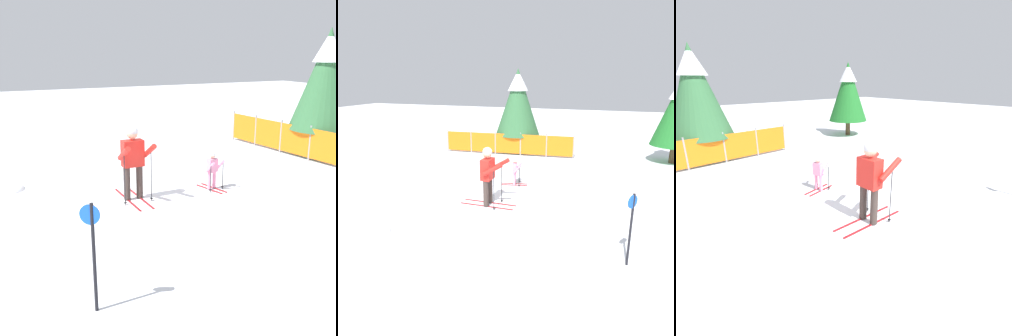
{
  "view_description": "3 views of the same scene",
  "coord_description": "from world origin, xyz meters",
  "views": [
    {
      "loc": [
        8.79,
        -3.68,
        3.46
      ],
      "look_at": [
        0.27,
        0.46,
        0.79
      ],
      "focal_mm": 45.0,
      "sensor_mm": 36.0,
      "label": 1
    },
    {
      "loc": [
        3.44,
        -8.85,
        3.78
      ],
      "look_at": [
        0.13,
        0.59,
        0.96
      ],
      "focal_mm": 35.0,
      "sensor_mm": 36.0,
      "label": 2
    },
    {
      "loc": [
        -3.85,
        -3.74,
        2.94
      ],
      "look_at": [
        0.23,
        0.98,
        0.83
      ],
      "focal_mm": 28.0,
      "sensor_mm": 36.0,
      "label": 3
    }
  ],
  "objects": [
    {
      "name": "skier_child",
      "position": [
        0.04,
        1.83,
        0.57
      ],
      "size": [
        0.95,
        0.5,
        0.99
      ],
      "rotation": [
        0.0,
        0.0,
        0.22
      ],
      "color": "maroon",
      "rests_on": "ground_plane"
    },
    {
      "name": "trail_marker",
      "position": [
        3.82,
        -2.36,
        0.96
      ],
      "size": [
        0.18,
        0.24,
        1.57
      ],
      "color": "black",
      "rests_on": "ground_plane"
    },
    {
      "name": "safety_fence",
      "position": [
        -1.72,
        6.12,
        0.57
      ],
      "size": [
        6.42,
        0.57,
        1.14
      ],
      "rotation": [
        0.0,
        0.0,
        0.08
      ],
      "color": "gray",
      "rests_on": "ground_plane"
    },
    {
      "name": "conifer_near",
      "position": [
        -1.52,
        7.09,
        2.57
      ],
      "size": [
        2.24,
        2.24,
        4.16
      ],
      "color": "#4C3823",
      "rests_on": "ground_plane"
    },
    {
      "name": "skier_adult",
      "position": [
        -0.12,
        -0.26,
        1.07
      ],
      "size": [
        1.69,
        0.75,
        1.79
      ],
      "rotation": [
        0.0,
        0.0,
        0.0
      ],
      "color": "maroon",
      "rests_on": "ground_plane"
    },
    {
      "name": "snow_mound",
      "position": [
        -2.19,
        -2.88,
        0.0
      ],
      "size": [
        0.89,
        0.76,
        0.36
      ],
      "primitive_type": "ellipsoid",
      "color": "white",
      "rests_on": "ground_plane"
    },
    {
      "name": "ground_plane",
      "position": [
        0.0,
        0.0,
        0.0
      ],
      "size": [
        60.0,
        60.0,
        0.0
      ],
      "primitive_type": "plane",
      "color": "white"
    }
  ]
}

